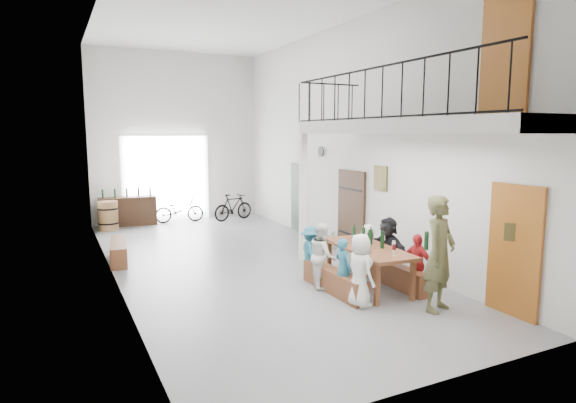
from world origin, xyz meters
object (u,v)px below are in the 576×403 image
serving_counter (128,211)px  host_standing (440,254)px  tasting_table (368,251)px  bench_inner (334,281)px  bicycle_near (179,210)px  side_bench (119,251)px  oak_barrel (108,216)px

serving_counter → host_standing: bearing=-67.7°
tasting_table → host_standing: 1.52m
bench_inner → serving_counter: serving_counter is taller
tasting_table → host_standing: host_standing is taller
serving_counter → bench_inner: bearing=-70.9°
bench_inner → bicycle_near: bearing=95.1°
tasting_table → host_standing: bearing=-71.6°
tasting_table → side_bench: 5.69m
oak_barrel → host_standing: 10.27m
tasting_table → serving_counter: bearing=115.1°
oak_barrel → bicycle_near: size_ratio=0.56×
oak_barrel → bicycle_near: bearing=8.5°
side_bench → serving_counter: (0.80, 4.35, 0.23)m
side_bench → host_standing: host_standing is taller
tasting_table → side_bench: bearing=138.7°
bench_inner → serving_counter: 8.72m
side_bench → bicycle_near: (2.39, 4.20, 0.18)m
bench_inner → oak_barrel: 8.46m
serving_counter → bicycle_near: bearing=-2.9°
bench_inner → serving_counter: size_ratio=1.05×
bicycle_near → bench_inner: bearing=-169.1°
tasting_table → oak_barrel: 8.79m
host_standing → bicycle_near: host_standing is taller
serving_counter → bicycle_near: size_ratio=1.10×
tasting_table → serving_counter: serving_counter is taller
tasting_table → serving_counter: (-3.14, 8.42, -0.25)m
tasting_table → oak_barrel: size_ratio=2.47×
tasting_table → bench_inner: bearing=179.8°
side_bench → serving_counter: serving_counter is taller
tasting_table → bench_inner: tasting_table is taller
bench_inner → host_standing: (1.05, -1.51, 0.74)m
bench_inner → side_bench: 5.16m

